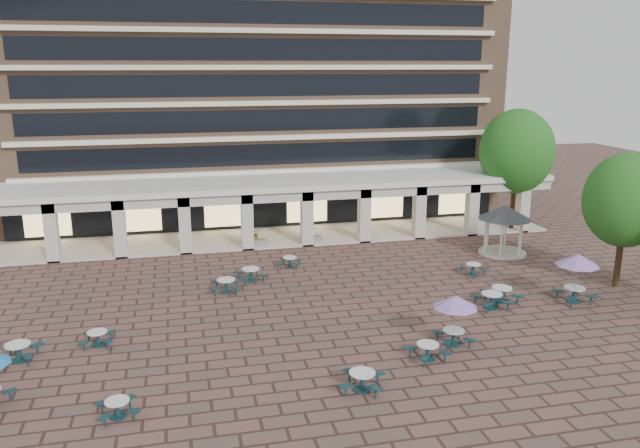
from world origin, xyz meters
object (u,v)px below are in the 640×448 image
Objects in this scene: picnic_table_0 at (18,351)px; picnic_table_1 at (362,379)px; picnic_table_2 at (428,350)px; planter_left at (255,239)px; planter_right at (311,236)px; gazebo at (505,218)px.

picnic_table_1 is (13.83, -5.77, -0.01)m from picnic_table_0.
picnic_table_2 is 1.27× the size of planter_left.
picnic_table_1 is at bearing -85.67° from planter_left.
planter_right is (16.30, 15.22, 0.04)m from picnic_table_0.
gazebo is (28.45, 9.73, 2.03)m from picnic_table_0.
picnic_table_1 is at bearing -133.34° from gazebo.
planter_left reaches higher than planter_right.
gazebo is at bearing -24.33° from planter_right.
planter_left reaches higher than picnic_table_1.
picnic_table_1 is 21.04m from planter_left.
planter_left reaches higher than picnic_table_0.
planter_left is at bearing -180.00° from planter_right.
planter_right is at bearing 50.60° from picnic_table_0.
gazebo reaches higher than picnic_table_1.
picnic_table_1 is 21.13m from planter_right.
planter_right is at bearing 105.79° from picnic_table_1.
planter_right reaches higher than picnic_table_0.
picnic_table_2 is at bearing -4.91° from picnic_table_0.
picnic_table_0 is 22.30m from planter_right.
gazebo reaches higher than picnic_table_2.
gazebo is at bearing 37.10° from picnic_table_2.
picnic_table_1 is at bearing -96.73° from planter_right.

